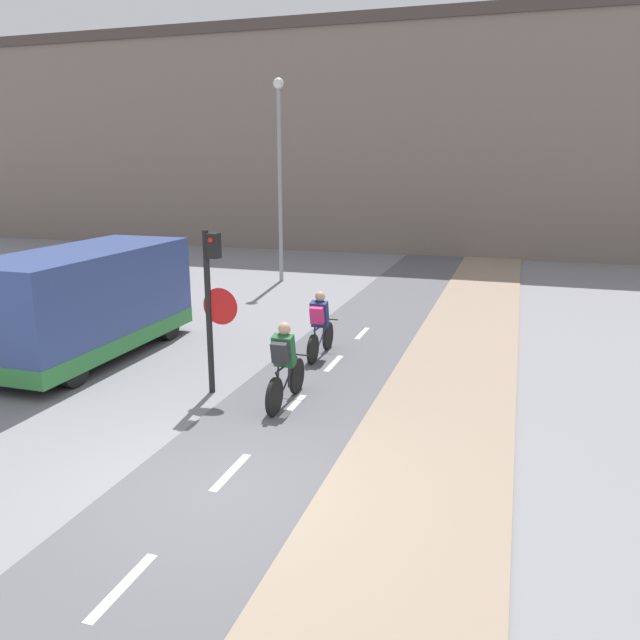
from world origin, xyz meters
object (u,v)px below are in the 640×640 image
(traffic_light_pole, at_px, (212,294))
(van, at_px, (86,305))
(street_lamp_far, at_px, (280,161))
(cyclist_far, at_px, (320,326))
(cyclist_near, at_px, (285,366))

(traffic_light_pole, bearing_deg, van, 162.13)
(street_lamp_far, xyz_separation_m, cyclist_far, (4.07, -8.20, -3.49))
(traffic_light_pole, xyz_separation_m, van, (-3.66, 1.18, -0.71))
(traffic_light_pole, distance_m, cyclist_near, 1.84)
(cyclist_near, height_order, van, van)
(street_lamp_far, distance_m, cyclist_far, 9.80)
(cyclist_far, xyz_separation_m, van, (-4.83, -1.47, 0.46))
(traffic_light_pole, bearing_deg, street_lamp_far, 104.93)
(traffic_light_pole, relative_size, street_lamp_far, 0.44)
(street_lamp_far, height_order, van, street_lamp_far)
(cyclist_near, distance_m, cyclist_far, 2.83)
(street_lamp_far, bearing_deg, cyclist_near, -68.59)
(traffic_light_pole, xyz_separation_m, cyclist_near, (1.43, -0.17, -1.16))
(street_lamp_far, xyz_separation_m, van, (-0.76, -9.67, -3.04))
(street_lamp_far, relative_size, van, 1.30)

